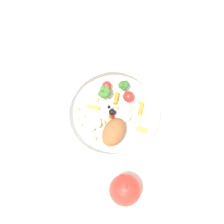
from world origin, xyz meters
TOP-DOWN VIEW (x-y plane):
  - ground_plane at (0.00, 0.00)m, footprint 2.40×2.40m
  - food_container at (-0.00, -0.01)m, footprint 0.23×0.23m
  - loose_apple at (-0.15, -0.11)m, footprint 0.07×0.07m
  - folded_napkin at (0.22, 0.11)m, footprint 0.13×0.16m

SIDE VIEW (x-z plane):
  - ground_plane at x=0.00m, z-range 0.00..0.00m
  - folded_napkin at x=0.22m, z-range 0.00..0.01m
  - food_container at x=0.00m, z-range 0.00..0.06m
  - loose_apple at x=-0.15m, z-range -0.01..0.08m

